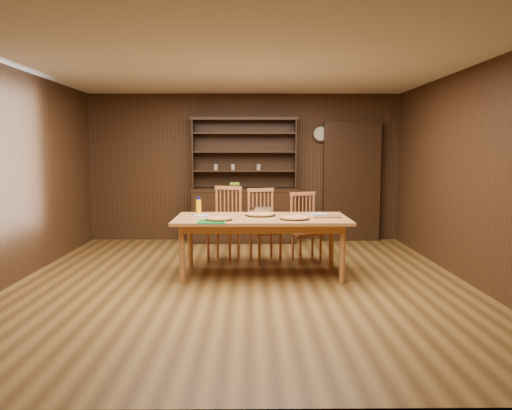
{
  "coord_description": "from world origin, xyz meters",
  "views": [
    {
      "loc": [
        0.11,
        -5.94,
        1.59
      ],
      "look_at": [
        0.18,
        0.4,
        0.91
      ],
      "focal_mm": 35.0,
      "sensor_mm": 36.0,
      "label": 1
    }
  ],
  "objects_px": {
    "dining_table": "(262,222)",
    "juice_bottle": "(199,207)",
    "chair_left": "(226,221)",
    "china_hutch": "(244,208)",
    "chair_right": "(305,225)",
    "chair_center": "(263,223)"
  },
  "relations": [
    {
      "from": "chair_left",
      "to": "juice_bottle",
      "type": "bearing_deg",
      "value": -97.25
    },
    {
      "from": "chair_left",
      "to": "chair_right",
      "type": "height_order",
      "value": "chair_left"
    },
    {
      "from": "dining_table",
      "to": "juice_bottle",
      "type": "distance_m",
      "value": 0.89
    },
    {
      "from": "dining_table",
      "to": "chair_right",
      "type": "height_order",
      "value": "chair_right"
    },
    {
      "from": "chair_left",
      "to": "chair_right",
      "type": "distance_m",
      "value": 1.15
    },
    {
      "from": "chair_right",
      "to": "juice_bottle",
      "type": "height_order",
      "value": "chair_right"
    },
    {
      "from": "chair_left",
      "to": "juice_bottle",
      "type": "distance_m",
      "value": 0.74
    },
    {
      "from": "china_hutch",
      "to": "dining_table",
      "type": "distance_m",
      "value": 2.37
    },
    {
      "from": "dining_table",
      "to": "china_hutch",
      "type": "bearing_deg",
      "value": 96.09
    },
    {
      "from": "china_hutch",
      "to": "juice_bottle",
      "type": "height_order",
      "value": "china_hutch"
    },
    {
      "from": "chair_center",
      "to": "chair_right",
      "type": "bearing_deg",
      "value": -21.08
    },
    {
      "from": "chair_left",
      "to": "chair_right",
      "type": "bearing_deg",
      "value": 20.16
    },
    {
      "from": "dining_table",
      "to": "juice_bottle",
      "type": "bearing_deg",
      "value": 163.36
    },
    {
      "from": "chair_center",
      "to": "chair_right",
      "type": "xyz_separation_m",
      "value": [
        0.61,
        0.02,
        -0.03
      ]
    },
    {
      "from": "dining_table",
      "to": "chair_left",
      "type": "relative_size",
      "value": 2.04
    },
    {
      "from": "juice_bottle",
      "to": "chair_center",
      "type": "bearing_deg",
      "value": 32.57
    },
    {
      "from": "dining_table",
      "to": "chair_right",
      "type": "bearing_deg",
      "value": 51.9
    },
    {
      "from": "china_hutch",
      "to": "chair_right",
      "type": "bearing_deg",
      "value": -59.63
    },
    {
      "from": "chair_right",
      "to": "chair_center",
      "type": "bearing_deg",
      "value": 165.23
    },
    {
      "from": "dining_table",
      "to": "chair_right",
      "type": "relative_size",
      "value": 2.21
    },
    {
      "from": "china_hutch",
      "to": "chair_left",
      "type": "relative_size",
      "value": 2.01
    },
    {
      "from": "china_hutch",
      "to": "chair_center",
      "type": "bearing_deg",
      "value": -79.29
    }
  ]
}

